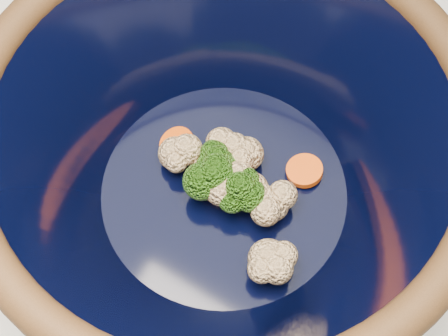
# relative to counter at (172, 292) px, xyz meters

# --- Properties ---
(counter) EXTENTS (1.20, 1.20, 0.90)m
(counter) POSITION_rel_counter_xyz_m (0.00, 0.00, 0.00)
(counter) COLOR white
(counter) RESTS_ON ground
(mixing_bowl) EXTENTS (0.36, 0.36, 0.16)m
(mixing_bowl) POSITION_rel_counter_xyz_m (0.10, -0.00, 0.54)
(mixing_bowl) COLOR black
(mixing_bowl) RESTS_ON counter
(vegetable_pile) EXTENTS (0.15, 0.12, 0.05)m
(vegetable_pile) POSITION_rel_counter_xyz_m (0.10, -0.00, 0.50)
(vegetable_pile) COLOR #608442
(vegetable_pile) RESTS_ON mixing_bowl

